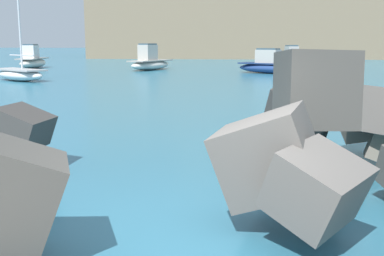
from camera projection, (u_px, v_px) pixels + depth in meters
ground_plane at (215, 241)px, 6.21m from camera, size 400.00×400.00×0.00m
boat_near_right at (292, 61)px, 45.39m from camera, size 2.51×5.45×2.25m
boat_mid_left at (150, 62)px, 43.69m from camera, size 3.90×5.71×2.41m
boat_mid_centre at (32, 61)px, 46.52m from camera, size 2.17×5.22×2.35m
boat_mid_right at (272, 66)px, 39.02m from camera, size 6.27×4.67×2.04m
boat_far_left at (20, 74)px, 31.67m from camera, size 4.83×4.07×7.68m
mooring_buoy_middle at (315, 68)px, 43.23m from camera, size 0.44×0.44×0.44m
headland_bluff at (320, 12)px, 86.19m from camera, size 76.72×38.45×15.75m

